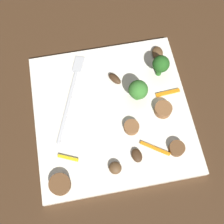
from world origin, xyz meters
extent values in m
plane|color=#422B19|center=(0.00, 0.00, 0.00)|extent=(1.40, 1.40, 0.00)
cube|color=white|center=(0.00, 0.00, 0.01)|extent=(0.28, 0.28, 0.01)
cube|color=silver|center=(0.03, 0.08, 0.01)|extent=(0.14, 0.06, 0.00)
cube|color=silver|center=(0.11, 0.05, 0.01)|extent=(0.04, 0.03, 0.00)
cylinder|color=#296420|center=(0.06, -0.10, 0.03)|extent=(0.01, 0.01, 0.03)
sphere|color=#235B1E|center=(0.06, -0.10, 0.05)|extent=(0.03, 0.03, 0.03)
cylinder|color=#408630|center=(0.02, -0.05, 0.02)|extent=(0.01, 0.01, 0.02)
sphere|color=#387A2D|center=(0.02, -0.05, 0.04)|extent=(0.03, 0.03, 0.03)
cylinder|color=brown|center=(-0.02, -0.09, 0.02)|extent=(0.04, 0.04, 0.02)
cylinder|color=brown|center=(-0.04, -0.03, 0.02)|extent=(0.04, 0.04, 0.01)
cylinder|color=brown|center=(-0.11, 0.11, 0.02)|extent=(0.05, 0.05, 0.01)
cylinder|color=brown|center=(-0.09, -0.10, 0.02)|extent=(0.04, 0.04, 0.01)
ellipsoid|color=brown|center=(-0.10, 0.01, 0.02)|extent=(0.03, 0.03, 0.01)
ellipsoid|color=#422B19|center=(-0.09, -0.03, 0.02)|extent=(0.03, 0.02, 0.01)
ellipsoid|color=brown|center=(0.10, -0.11, 0.02)|extent=(0.03, 0.02, 0.01)
ellipsoid|color=#422B19|center=(0.06, -0.02, 0.02)|extent=(0.03, 0.03, 0.01)
cube|color=orange|center=(-0.08, -0.06, 0.01)|extent=(0.03, 0.05, 0.00)
cube|color=yellow|center=(-0.07, 0.09, 0.01)|extent=(0.02, 0.03, 0.00)
cube|color=orange|center=(0.02, -0.11, 0.01)|extent=(0.01, 0.05, 0.00)
camera|label=1|loc=(-0.20, 0.04, 0.51)|focal=47.83mm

